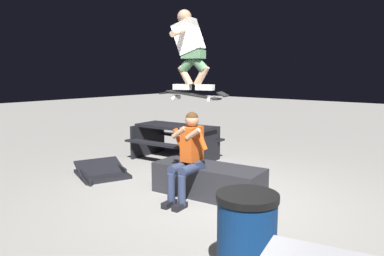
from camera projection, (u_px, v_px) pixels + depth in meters
The scene contains 8 objects.
ground_plane at pixel (212, 198), 5.50m from camera, with size 40.00×40.00×0.00m, color gray.
ledge_box_main at pixel (208, 180), 5.59m from camera, with size 1.69×0.65×0.47m, color #28282D.
person_sitting_on_ledge at pixel (188, 153), 5.27m from camera, with size 0.60×0.77×1.30m.
skateboard at pixel (193, 95), 5.24m from camera, with size 1.04×0.43×0.14m.
skater_airborne at pixel (190, 46), 5.16m from camera, with size 0.64×0.88×1.12m.
kicker_ramp at pixel (102, 173), 6.68m from camera, with size 1.16×1.10×0.31m.
picnic_table_back at pixel (175, 137), 7.88m from camera, with size 1.80×1.47×0.75m.
trash_bin at pixel (247, 240), 3.18m from camera, with size 0.54×0.54×0.84m.
Camera 1 is at (-3.09, 4.29, 1.86)m, focal length 34.29 mm.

